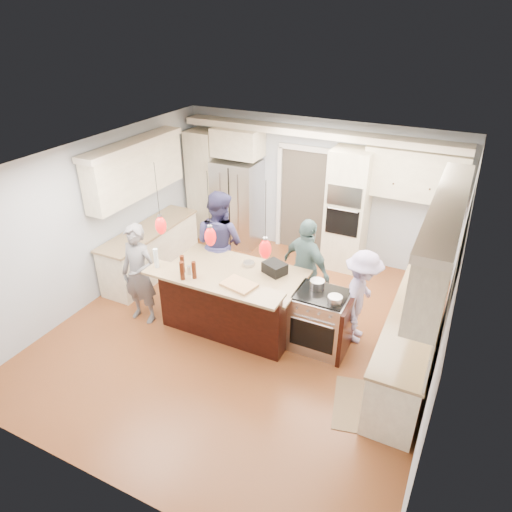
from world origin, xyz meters
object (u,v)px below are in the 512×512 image
Objects in this scene: kitchen_island at (234,298)px; person_bar_end at (139,274)px; island_range at (321,321)px; refrigerator at (238,203)px; person_far_left at (220,243)px.

kitchen_island is 1.51m from person_bar_end.
person_bar_end is at bearing -167.88° from island_range.
refrigerator is at bearing 137.41° from island_range.
island_range is (1.41, 0.08, -0.03)m from kitchen_island.
person_far_left reaches higher than refrigerator.
person_far_left is at bearing -71.10° from refrigerator.
kitchen_island is 2.28× the size of island_range.
island_range is at bearing 11.24° from person_bar_end.
refrigerator is 3.09m from person_bar_end.
island_range is 2.26m from person_far_left.
person_far_left reaches higher than person_bar_end.
island_range is 2.87m from person_bar_end.
person_far_left is at bearing 61.24° from person_bar_end.
island_range is 0.49× the size of person_far_left.
person_bar_end is at bearing 72.57° from person_far_left.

